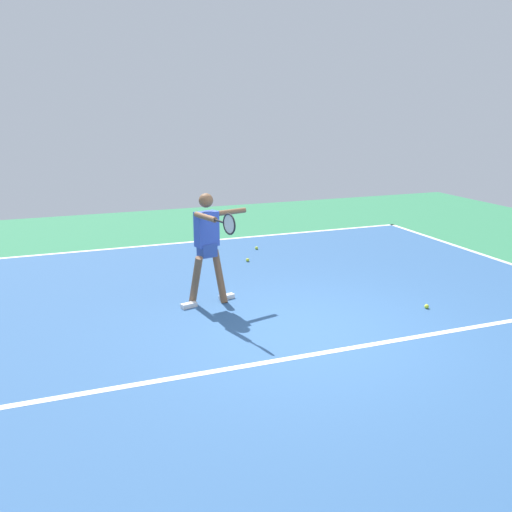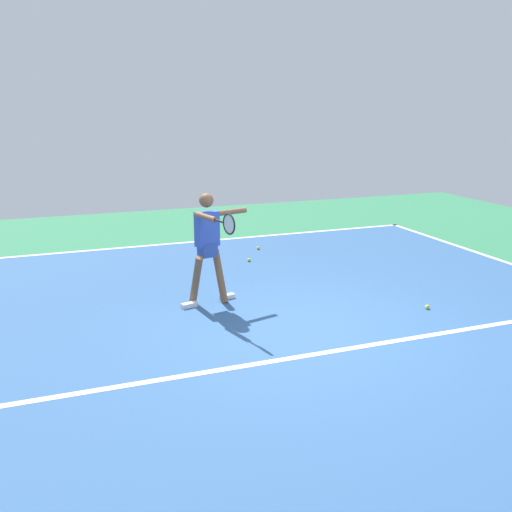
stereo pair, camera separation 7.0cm
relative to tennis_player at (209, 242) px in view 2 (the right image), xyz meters
The scene contains 9 objects.
ground_plane 2.07m from the tennis_player, 121.09° to the left, with size 19.60×19.60×0.00m, color #2D754C.
court_surface 2.06m from the tennis_player, 121.09° to the left, with size 10.23×11.27×0.00m, color #2D5484.
court_line_baseline_near 4.24m from the tennis_player, 103.18° to the right, with size 10.23×0.10×0.01m, color white.
court_line_service 2.59m from the tennis_player, 113.10° to the left, with size 7.67×0.10×0.01m, color white.
court_line_centre_mark 4.05m from the tennis_player, 103.85° to the right, with size 0.10×0.30×0.01m, color white.
tennis_player is the anchor object (origin of this frame).
tennis_ball_by_baseline 2.64m from the tennis_player, 123.72° to the right, with size 0.07×0.07×0.07m, color #CCE033.
tennis_ball_near_player 3.56m from the tennis_player, 123.05° to the right, with size 0.07×0.07×0.07m, color #C6E53D.
tennis_ball_near_service_line 3.39m from the tennis_player, 155.23° to the left, with size 0.07×0.07×0.07m, color #CCE033.
Camera 2 is at (3.13, 6.32, 2.93)m, focal length 39.65 mm.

